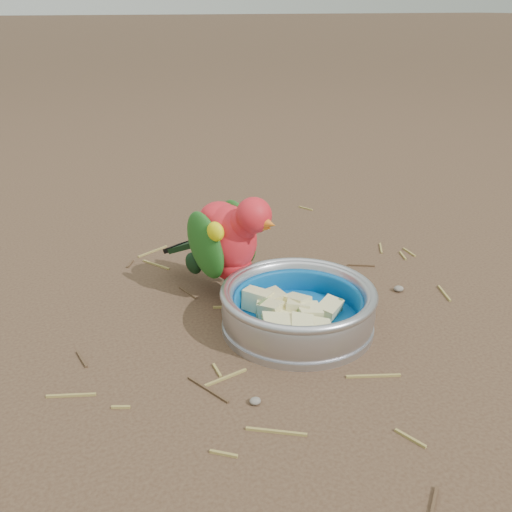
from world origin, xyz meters
name	(u,v)px	position (x,y,z in m)	size (l,w,h in m)	color
ground	(233,342)	(0.00, 0.00, 0.00)	(60.00, 60.00, 0.00)	#4B3525
food_bowl	(297,323)	(0.10, 0.00, 0.01)	(0.21, 0.21, 0.02)	#B2B2BA
bowl_wall	(298,304)	(0.10, 0.00, 0.04)	(0.21, 0.21, 0.04)	#B2B2BA
fruit_wedges	(298,308)	(0.10, 0.00, 0.03)	(0.13, 0.13, 0.03)	beige
lory_parrot	(229,247)	(0.05, 0.13, 0.08)	(0.10, 0.20, 0.16)	red
ground_debris	(233,307)	(0.04, 0.08, 0.00)	(0.90, 0.80, 0.01)	olive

